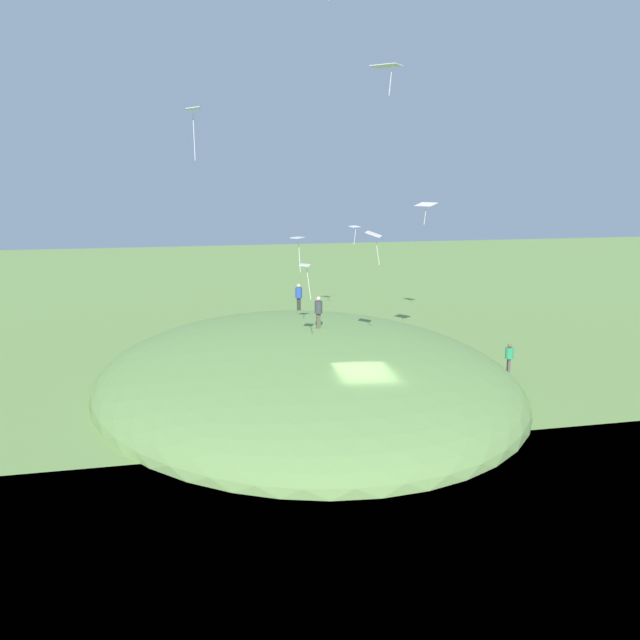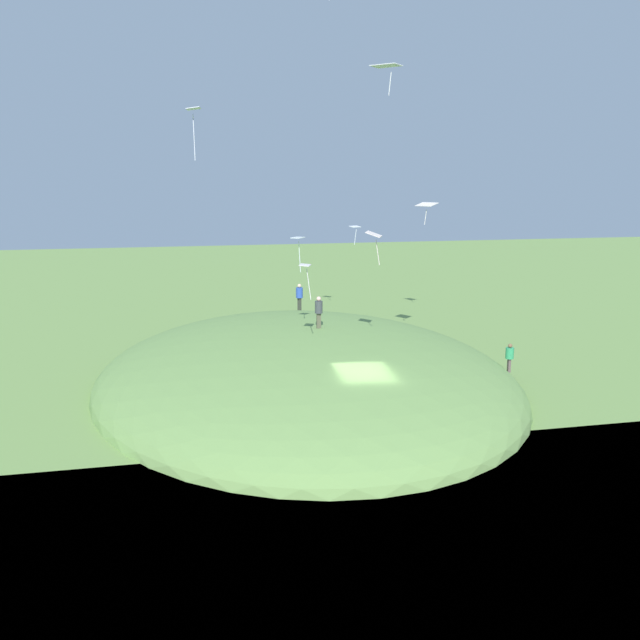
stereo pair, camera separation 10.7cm
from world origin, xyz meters
The scene contains 12 objects.
ground_plane centered at (0.00, 0.00, 0.00)m, with size 160.00×160.00×0.00m, color #6D9148.
grass_hill centered at (6.69, 1.45, 0.00)m, with size 28.01×22.07×5.26m, color #6A914B.
person_with_child centered at (7.53, 0.49, 3.72)m, with size 0.46×0.46×1.76m.
person_watching_kites centered at (4.09, -9.17, 1.48)m, with size 0.49×0.49×1.56m.
person_walking_path centered at (16.44, -0.06, 2.99)m, with size 0.64×0.64×1.82m.
kite_1 centered at (-0.20, -0.66, 15.08)m, with size 1.36×1.36×1.20m.
kite_2 centered at (3.46, -1.36, 8.00)m, with size 1.25×1.08×1.61m.
kite_3 centered at (6.59, 1.77, 7.52)m, with size 0.90×0.85×1.83m.
kite_5 centered at (10.50, -6.67, 9.11)m, with size 1.41×1.30×1.30m.
kite_6 centered at (12.09, -2.73, 7.70)m, with size 0.68×0.76×1.13m.
kite_7 centered at (3.70, 1.94, 6.48)m, with size 0.84×0.72×1.70m.
kite_8 centered at (3.36, 6.94, 13.47)m, with size 0.93×0.70×2.25m.
Camera 1 is at (-27.39, 7.99, 10.75)m, focal length 37.55 mm.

